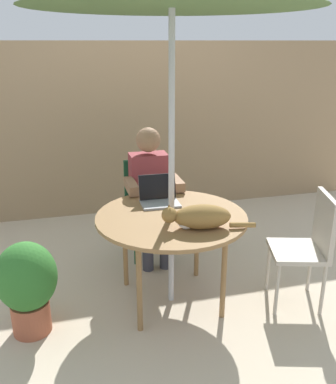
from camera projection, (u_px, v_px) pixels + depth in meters
The scene contains 9 objects.
ground_plane at pixel (171, 299), 3.42m from camera, with size 14.00×14.00×0.00m, color #BCAD93.
fence_back at pixel (127, 130), 4.94m from camera, with size 5.83×0.08×1.97m, color #937756.
patio_table at pixel (171, 222), 3.19m from camera, with size 1.14×1.14×0.73m.
chair_occupied at pixel (147, 199), 4.06m from camera, with size 0.40×0.40×0.91m.
chair_empty at pixel (310, 241), 3.21m from camera, with size 0.50×0.50×0.91m.
person_seated at pixel (150, 188), 3.86m from camera, with size 0.48×0.48×1.25m.
laptop at pixel (159, 195), 3.41m from camera, with size 0.30×0.26×0.21m.
cat at pixel (199, 217), 2.93m from camera, with size 0.64×0.25×0.17m.
potted_plant_near_fence at pixel (27, 283), 2.93m from camera, with size 0.42×0.42×0.69m.
Camera 1 is at (-0.76, -2.83, 1.96)m, focal length 39.77 mm.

